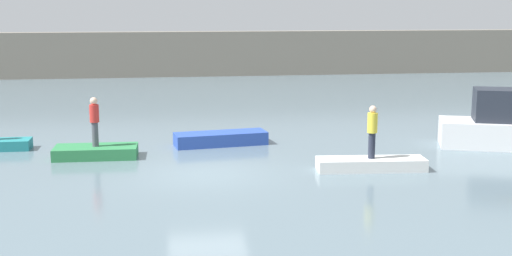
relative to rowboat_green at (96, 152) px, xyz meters
name	(u,v)px	position (x,y,z in m)	size (l,w,h in m)	color
ground_plane	(207,173)	(3.63, -2.72, -0.20)	(120.00, 120.00, 0.00)	slate
embankment_wall	(179,54)	(3.63, 26.00, 1.42)	(80.00, 1.20, 3.25)	gray
rowboat_green	(96,152)	(0.00, 0.00, 0.00)	(2.82, 1.27, 0.40)	#2D7F47
rowboat_blue	(221,139)	(4.46, 1.47, 0.04)	(3.44, 1.06, 0.48)	#2B4CAD
rowboat_white	(371,164)	(8.86, -3.06, -0.01)	(3.45, 0.94, 0.39)	white
person_yellow_shirt	(372,129)	(8.86, -3.06, 1.13)	(0.32, 0.32, 1.70)	#232838
person_red_shirt	(94,119)	(0.00, 0.00, 1.16)	(0.32, 0.32, 1.70)	#4C4C56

